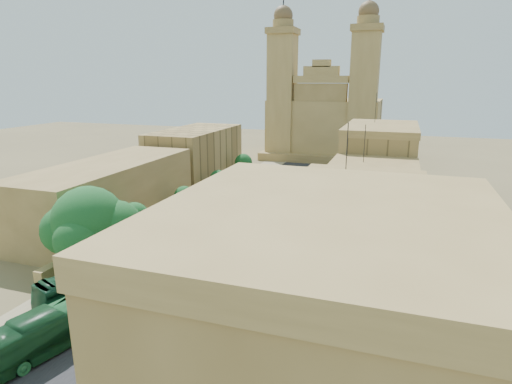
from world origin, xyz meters
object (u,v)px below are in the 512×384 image
Objects in this scene: car_blue_b at (278,177)px; bus_red_east at (251,269)px; street_tree_b at (184,196)px; street_tree_c at (218,179)px; ficus_tree at (90,225)px; car_white_b at (314,190)px; streetlamp at (158,368)px; car_white_a at (249,206)px; church at (324,119)px; car_dkblue at (269,178)px; olive_pickup at (291,233)px; car_blue_a at (219,234)px; pedestrian_c at (283,258)px; car_cream at (271,213)px; pedestrian_b at (245,370)px; pedestrian_a at (270,300)px; bus_cream_east at (290,209)px; red_truck at (185,278)px; bus_green_south at (52,328)px; street_tree_d at (243,163)px; street_tree_a at (134,218)px.

bus_red_east is at bearing -83.35° from car_blue_b.
street_tree_b is at bearing -109.33° from car_blue_b.
street_tree_b is 1.02× the size of street_tree_c.
ficus_tree is 2.59× the size of car_white_b.
streetlamp is 2.21× the size of car_white_a.
street_tree_b is 40.19m from streetlamp.
church is at bearing -103.43° from bus_red_east.
car_dkblue reaches higher than car_blue_b.
car_dkblue is (4.42, 44.42, -4.73)m from ficus_tree.
street_tree_c is 0.88× the size of olive_pickup.
pedestrian_c is (9.35, -4.60, 0.14)m from car_blue_a.
car_cream is 2.72× the size of pedestrian_b.
pedestrian_a is at bearing 71.81° from car_white_b.
pedestrian_a is 9.28m from pedestrian_c.
street_tree_c is 0.48× the size of bus_cream_east.
ficus_tree reaches higher than car_blue_b.
pedestrian_c is at bearing 132.39° from car_cream.
car_white_b is at bearing 170.14° from pedestrian_c.
street_tree_c reaches higher than pedestrian_b.
ficus_tree reaches higher than streetlamp.
street_tree_b is at bearing -131.77° from car_white_a.
church is at bearing 171.63° from pedestrian_c.
red_truck is at bearing 26.11° from bus_red_east.
pedestrian_c reaches higher than car_white_a.
bus_green_south is (5.37, -42.47, -1.40)m from street_tree_c.
pedestrian_a reaches higher than pedestrian_c.
olive_pickup is at bearing -83.67° from church.
car_cream is (1.53, -50.53, -8.95)m from church.
red_truck is 11.27m from pedestrian_c.
streetlamp is at bearing -14.34° from pedestrian_c.
church is 8.26× the size of street_tree_c.
bus_cream_east is (3.39, 24.69, -0.41)m from red_truck.
street_tree_c is 42.83m from bus_green_south.
street_tree_d is at bearing 174.63° from car_dkblue.
bus_green_south is at bearing -65.45° from ficus_tree.
car_dkblue is (-3.15, 31.17, 0.01)m from car_blue_a.
car_dkblue is 55.71m from pedestrian_b.
ficus_tree is 1.79× the size of street_tree_d.
street_tree_d is at bearing 90.00° from street_tree_b.
church is at bearing 79.86° from car_blue_a.
car_cream is at bearing 10.28° from bus_cream_east.
street_tree_a is 3.60× the size of pedestrian_b.
streetlamp reaches higher than pedestrian_c.
streetlamp is 2.09× the size of car_blue_b.
street_tree_d reaches higher than bus_green_south.
bus_cream_east is at bearing -154.99° from car_cream.
pedestrian_c is (17.50, -11.34, -2.15)m from street_tree_b.
bus_red_east is at bearing -85.49° from church.
church is 7.31× the size of car_dkblue.
car_dkblue is at bearing 84.32° from ficus_tree.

